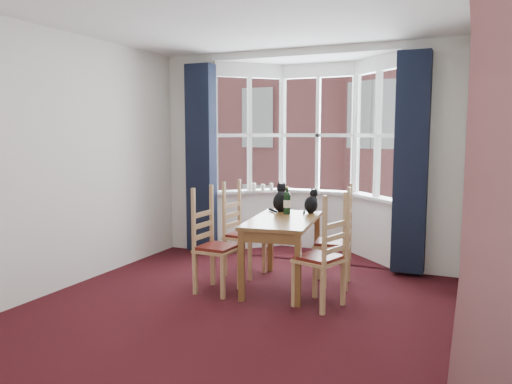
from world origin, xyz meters
The scene contains 23 objects.
floor centered at (0.00, 0.00, 0.00)m, with size 4.50×4.50×0.00m, color black.
ceiling centered at (0.00, 0.00, 2.80)m, with size 4.50×4.50×0.00m, color white.
wall_left centered at (-2.00, 0.00, 1.40)m, with size 4.50×4.50×0.00m, color silver.
wall_right centered at (2.00, 0.00, 1.40)m, with size 4.50×4.50×0.00m, color silver.
wall_near centered at (0.00, -2.25, 1.40)m, with size 4.00×4.00×0.00m, color silver.
wall_back_pier_left centered at (-1.65, 2.25, 1.40)m, with size 0.70×0.12×2.80m, color silver.
wall_back_pier_right centered at (1.65, 2.25, 1.40)m, with size 0.70×0.12×2.80m, color silver.
bay_window centered at (0.00, 2.75, 1.40)m, with size 2.76×0.94×2.80m.
curtain_left centered at (-1.42, 2.07, 1.35)m, with size 0.38×0.22×2.60m, color black.
curtain_right centered at (1.42, 2.07, 1.35)m, with size 0.38×0.22×2.60m, color black.
dining_table centered at (0.20, 1.04, 0.66)m, with size 0.84×1.35×0.77m.
chair_left_near centered at (-0.47, 0.59, 0.47)m, with size 0.42×0.44×0.92m.
chair_left_far centered at (-0.48, 1.31, 0.47)m, with size 0.43×0.45×0.92m.
chair_right_near centered at (0.83, 0.57, 0.47)m, with size 0.51×0.52×0.92m.
chair_right_far centered at (0.78, 1.33, 0.47)m, with size 0.46×0.48×0.92m.
cat_left centered at (0.00, 1.50, 0.91)m, with size 0.25×0.30×0.36m.
cat_right centered at (0.37, 1.54, 0.89)m, with size 0.18×0.24×0.30m.
wine_bottle centered at (0.13, 1.35, 0.91)m, with size 0.08×0.08×0.32m.
candle_tall centered at (-0.84, 2.60, 0.92)m, with size 0.06×0.06×0.11m, color white.
candle_short centered at (-0.71, 2.63, 0.92)m, with size 0.06×0.06×0.09m, color white.
candle_extra centered at (-0.59, 2.65, 0.93)m, with size 0.05×0.05×0.11m, color white.
street centered at (0.00, 32.25, -6.00)m, with size 80.00×80.00×0.00m, color #333335.
tenement_building centered at (0.00, 14.01, 1.60)m, with size 18.40×7.80×15.20m.
Camera 1 is at (2.09, -4.05, 1.72)m, focal length 35.00 mm.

